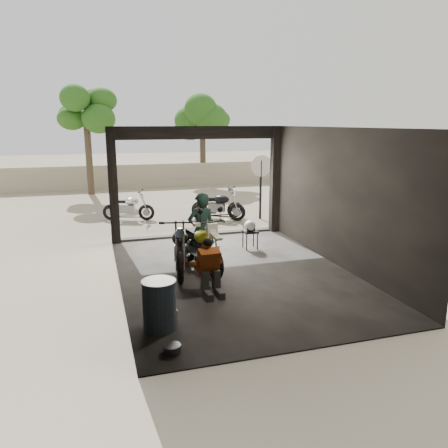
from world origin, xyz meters
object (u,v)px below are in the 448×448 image
outside_bike_c (218,203)px  sign_post (261,177)px  left_bike (180,244)px  helmet (250,226)px  mechanic (210,269)px  stool (250,234)px  main_bike (200,243)px  outside_bike_a (128,205)px  oil_drum (159,306)px  outside_bike_b (217,203)px  rider (201,231)px

outside_bike_c → sign_post: (1.45, -0.29, 0.91)m
left_bike → helmet: left_bike is taller
mechanic → stool: mechanic is taller
mechanic → main_bike: bearing=79.3°
left_bike → outside_bike_a: left_bike is taller
mechanic → left_bike: bearing=96.2°
left_bike → oil_drum: left_bike is taller
left_bike → sign_post: sign_post is taller
left_bike → mechanic: bearing=-68.2°
helmet → main_bike: bearing=-132.3°
stool → outside_bike_a: bearing=121.8°
outside_bike_b → sign_post: bearing=-105.0°
oil_drum → helmet: bearing=52.6°
rider → mechanic: bearing=77.6°
outside_bike_c → oil_drum: size_ratio=2.03×
left_bike → oil_drum: (-0.89, -2.71, -0.23)m
main_bike → left_bike: size_ratio=1.01×
main_bike → mechanic: 1.53m
left_bike → outside_bike_b: 5.66m
left_bike → outside_bike_c: 5.44m
rider → mechanic: 1.76m
outside_bike_b → outside_bike_c: outside_bike_c is taller
outside_bike_b → mechanic: 7.01m
main_bike → outside_bike_c: main_bike is taller
main_bike → stool: (1.66, 1.25, -0.21)m
outside_bike_a → oil_drum: (-0.21, -8.44, -0.11)m
main_bike → mechanic: main_bike is taller
outside_bike_c → stool: (-0.18, -3.71, -0.15)m
left_bike → rider: rider is taller
rider → sign_post: sign_post is taller
outside_bike_b → rider: (-1.81, -4.99, 0.34)m
oil_drum → rider: bearing=63.7°
outside_bike_b → sign_post: (1.41, -0.51, 0.95)m
stool → mechanic: bearing=-123.6°
outside_bike_c → sign_post: sign_post is taller
outside_bike_a → sign_post: 4.66m
main_bike → stool: size_ratio=3.82×
outside_bike_c → main_bike: bearing=-167.8°
left_bike → mechanic: left_bike is taller
stool → helmet: 0.22m
rider → outside_bike_b: bearing=-114.1°
outside_bike_a → rider: bearing=-150.0°
outside_bike_a → outside_bike_c: outside_bike_c is taller
main_bike → sign_post: (3.29, 4.67, 0.85)m
rider → oil_drum: 3.23m
outside_bike_a → outside_bike_c: (2.98, -0.80, 0.05)m
mechanic → helmet: mechanic is taller
left_bike → outside_bike_c: left_bike is taller
mechanic → oil_drum: size_ratio=1.28×
outside_bike_a → sign_post: (4.43, -1.09, 0.96)m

